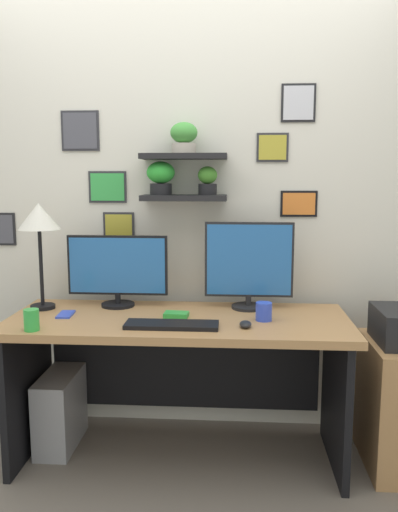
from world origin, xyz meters
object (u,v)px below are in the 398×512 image
at_px(desk, 180,353).
at_px(coffee_mug, 264,312).
at_px(pen_cup, 32,320).
at_px(computer_mouse, 245,324).
at_px(keyboard, 172,325).
at_px(desk_lamp, 39,222).
at_px(monitor_left, 118,269).
at_px(monitor_right, 249,264).
at_px(scissors_tray, 176,315).
at_px(computer_tower_left, 60,410).
at_px(cell_phone, 66,314).

relative_size(desk, coffee_mug, 18.99).
bearing_deg(pen_cup, computer_mouse, 6.90).
xyz_separation_m(computer_mouse, pen_cup, (-0.98, -0.12, 0.04)).
distance_m(keyboard, pen_cup, 0.64).
height_order(desk, desk_lamp, desk_lamp).
relative_size(monitor_left, keyboard, 1.24).
xyz_separation_m(desk, pen_cup, (-0.65, -0.33, 0.26)).
relative_size(monitor_left, monitor_right, 1.16).
relative_size(coffee_mug, scissors_tray, 0.75).
distance_m(monitor_right, keyboard, 0.58).
bearing_deg(coffee_mug, monitor_right, 105.97).
height_order(coffee_mug, scissors_tray, coffee_mug).
relative_size(desk_lamp, computer_tower_left, 1.41).
relative_size(cell_phone, pen_cup, 1.40).
bearing_deg(computer_tower_left, coffee_mug, -5.45).
bearing_deg(scissors_tray, coffee_mug, -4.50).
xyz_separation_m(keyboard, cell_phone, (-0.57, 0.17, -0.01)).
height_order(desk_lamp, scissors_tray, desk_lamp).
relative_size(desk, computer_tower_left, 4.27).
xyz_separation_m(monitor_left, computer_mouse, (0.69, -0.37, -0.19)).
relative_size(monitor_left, pen_cup, 5.45).
bearing_deg(monitor_left, coffee_mug, -17.35).
relative_size(monitor_left, computer_mouse, 6.05).
bearing_deg(desk_lamp, monitor_left, 12.62).
bearing_deg(desk, cell_phone, -174.73).
xyz_separation_m(computer_mouse, scissors_tray, (-0.34, 0.16, -0.00)).
bearing_deg(desk_lamp, keyboard, -22.23).
bearing_deg(cell_phone, computer_mouse, -13.75).
distance_m(monitor_left, keyboard, 0.55).
bearing_deg(scissors_tray, monitor_right, 29.68).
height_order(computer_mouse, cell_phone, computer_mouse).
distance_m(pen_cup, scissors_tray, 0.70).
relative_size(desk, keyboard, 3.88).
relative_size(cell_phone, computer_tower_left, 0.35).
height_order(cell_phone, pen_cup, pen_cup).
relative_size(keyboard, pen_cup, 4.40).
relative_size(pen_cup, computer_tower_left, 0.25).
relative_size(desk_lamp, cell_phone, 4.02).
bearing_deg(coffee_mug, desk, 169.05).
bearing_deg(scissors_tray, computer_tower_left, 173.92).
xyz_separation_m(cell_phone, scissors_tray, (0.57, 0.01, 0.01)).
bearing_deg(keyboard, monitor_right, 46.41).
distance_m(desk_lamp, computer_tower_left, 1.02).
xyz_separation_m(scissors_tray, computer_tower_left, (-0.64, 0.07, -0.56)).
xyz_separation_m(desk, monitor_left, (-0.35, 0.16, 0.41)).
height_order(desk_lamp, pen_cup, desk_lamp).
relative_size(computer_mouse, pen_cup, 0.90).
xyz_separation_m(keyboard, scissors_tray, (0.00, 0.18, 0.00)).
bearing_deg(pen_cup, keyboard, 9.12).
bearing_deg(desk, computer_tower_left, 178.19).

